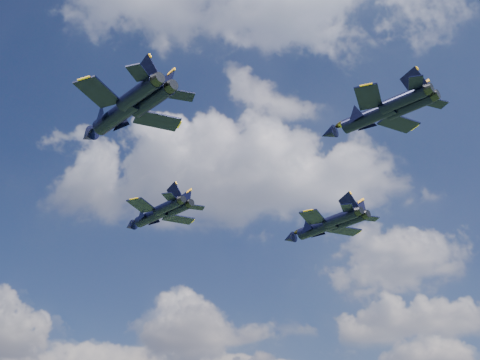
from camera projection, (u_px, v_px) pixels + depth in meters
name	position (u px, v px, depth m)	size (l,w,h in m)	color
jet_lead	(150.00, 217.00, 98.47)	(15.72, 13.33, 3.99)	black
jet_left	(115.00, 116.00, 71.42)	(16.95, 14.83, 4.35)	black
jet_right	(315.00, 228.00, 95.82)	(15.96, 14.08, 4.11)	black
jet_slot	(365.00, 118.00, 70.72)	(15.08, 11.88, 3.74)	black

